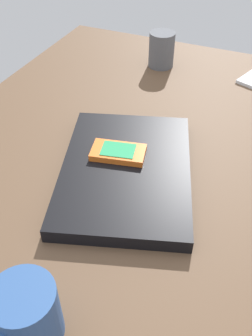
{
  "coord_description": "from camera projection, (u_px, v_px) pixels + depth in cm",
  "views": [
    {
      "loc": [
        47.65,
        22.56,
        50.16
      ],
      "look_at": [
        0.76,
        2.47,
        5.0
      ],
      "focal_mm": 40.67,
      "sensor_mm": 36.0,
      "label": 1
    }
  ],
  "objects": [
    {
      "name": "laptop_closed",
      "position": [
        126.0,
        171.0,
        0.69
      ],
      "size": [
        37.63,
        31.53,
        2.59
      ],
      "primitive_type": "cube",
      "rotation": [
        0.0,
        0.0,
        0.31
      ],
      "color": "black",
      "rests_on": "desk_surface"
    },
    {
      "name": "coffee_mug",
      "position": [
        26.0,
        316.0,
        0.45
      ],
      "size": [
        11.25,
        7.94,
        8.88
      ],
      "color": "#2D518C",
      "rests_on": "desk_surface"
    },
    {
      "name": "pen_cup",
      "position": [
        162.0,
        50.0,
        0.99
      ],
      "size": [
        6.63,
        6.63,
        9.02
      ],
      "primitive_type": "cylinder",
      "color": "#595B60",
      "rests_on": "desk_surface"
    },
    {
      "name": "desk_surface",
      "position": [
        116.0,
        176.0,
        0.72
      ],
      "size": [
        120.0,
        80.0,
        3.0
      ],
      "primitive_type": "cube",
      "color": "brown",
      "rests_on": "ground"
    },
    {
      "name": "cell_phone_on_laptop",
      "position": [
        120.0,
        153.0,
        0.69
      ],
      "size": [
        7.44,
        10.76,
        1.34
      ],
      "color": "orange",
      "rests_on": "laptop_closed"
    }
  ]
}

